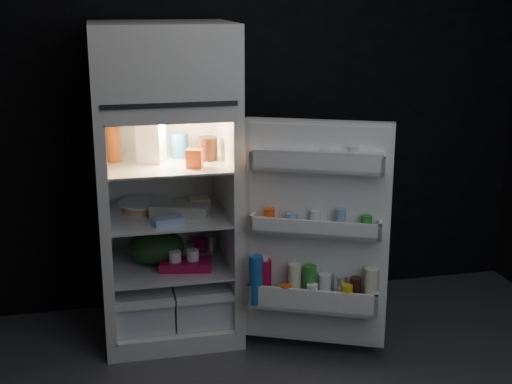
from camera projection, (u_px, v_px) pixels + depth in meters
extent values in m
cube|color=black|center=(217.00, 91.00, 4.33)|extent=(4.00, 0.00, 2.70)
cube|color=white|center=(171.00, 321.00, 4.23)|extent=(0.76, 0.70, 0.10)
cube|color=white|center=(104.00, 221.00, 3.97)|extent=(0.05, 0.70, 1.20)
cube|color=white|center=(229.00, 213.00, 4.13)|extent=(0.05, 0.70, 1.20)
cube|color=white|center=(162.00, 201.00, 4.36)|extent=(0.66, 0.05, 1.20)
cube|color=white|center=(163.00, 107.00, 3.88)|extent=(0.76, 0.70, 0.06)
cube|color=white|center=(162.00, 62.00, 3.81)|extent=(0.76, 0.70, 0.42)
cube|color=black|center=(170.00, 105.00, 3.53)|extent=(0.68, 0.01, 0.02)
cube|color=white|center=(109.00, 222.00, 3.96)|extent=(0.01, 0.65, 1.20)
cube|color=white|center=(224.00, 214.00, 4.10)|extent=(0.01, 0.65, 1.20)
cube|color=white|center=(164.00, 113.00, 3.87)|extent=(0.66, 0.65, 0.01)
cube|color=white|center=(171.00, 314.00, 4.19)|extent=(0.66, 0.65, 0.01)
cube|color=white|center=(166.00, 163.00, 3.94)|extent=(0.65, 0.63, 0.01)
cube|color=white|center=(168.00, 215.00, 4.02)|extent=(0.65, 0.63, 0.01)
cube|color=white|center=(169.00, 264.00, 4.10)|extent=(0.65, 0.63, 0.01)
cube|color=white|center=(142.00, 297.00, 4.14)|extent=(0.32, 0.59, 0.22)
cube|color=white|center=(198.00, 292.00, 4.21)|extent=(0.32, 0.59, 0.22)
cube|color=white|center=(145.00, 306.00, 3.81)|extent=(0.32, 0.02, 0.03)
cube|color=white|center=(206.00, 301.00, 3.88)|extent=(0.32, 0.02, 0.03)
cube|color=#FFE5B2|center=(165.00, 119.00, 3.82)|extent=(0.14, 0.14, 0.02)
cube|color=white|center=(317.00, 234.00, 3.75)|extent=(0.71, 0.36, 1.22)
cube|color=white|center=(316.00, 236.00, 3.73)|extent=(0.66, 0.30, 1.18)
cube|color=white|center=(317.00, 169.00, 3.59)|extent=(0.66, 0.36, 0.02)
cube|color=white|center=(316.00, 164.00, 3.54)|extent=(0.63, 0.30, 0.10)
cube|color=white|center=(383.00, 165.00, 3.51)|extent=(0.06, 0.09, 0.10)
cube|color=white|center=(253.00, 159.00, 3.64)|extent=(0.06, 0.09, 0.10)
cube|color=white|center=(315.00, 233.00, 3.67)|extent=(0.66, 0.37, 0.02)
cube|color=white|center=(314.00, 229.00, 3.62)|extent=(0.63, 0.30, 0.09)
cube|color=white|center=(380.00, 231.00, 3.60)|extent=(0.06, 0.10, 0.09)
cube|color=white|center=(252.00, 222.00, 3.73)|extent=(0.06, 0.10, 0.09)
cube|color=white|center=(313.00, 306.00, 3.76)|extent=(0.68, 0.41, 0.02)
cube|color=white|center=(312.00, 302.00, 3.69)|extent=(0.63, 0.30, 0.13)
cube|color=white|center=(376.00, 302.00, 3.68)|extent=(0.08, 0.14, 0.13)
cube|color=white|center=(252.00, 292.00, 3.81)|extent=(0.08, 0.14, 0.13)
cube|color=white|center=(317.00, 152.00, 3.56)|extent=(0.64, 0.35, 0.02)
cylinder|color=white|center=(353.00, 158.00, 3.53)|extent=(0.07, 0.07, 0.12)
cylinder|color=silver|center=(325.00, 159.00, 3.56)|extent=(0.08, 0.08, 0.09)
cylinder|color=#338C33|center=(366.00, 225.00, 3.60)|extent=(0.07, 0.07, 0.10)
cylinder|color=#8AA6D5|center=(341.00, 221.00, 3.63)|extent=(0.07, 0.07, 0.13)
cylinder|color=silver|center=(315.00, 221.00, 3.65)|extent=(0.07, 0.07, 0.11)
cylinder|color=#8AA6D5|center=(292.00, 221.00, 3.68)|extent=(0.08, 0.08, 0.09)
cylinder|color=#DC4F19|center=(269.00, 218.00, 3.70)|extent=(0.07, 0.07, 0.11)
cylinder|color=#ECE9C1|center=(371.00, 289.00, 3.67)|extent=(0.10, 0.10, 0.23)
cylinder|color=black|center=(355.00, 293.00, 3.69)|extent=(0.08, 0.08, 0.17)
cylinder|color=silver|center=(340.00, 291.00, 3.71)|extent=(0.09, 0.09, 0.18)
cylinder|color=white|center=(325.00, 290.00, 3.72)|extent=(0.08, 0.08, 0.18)
cylinder|color=#338C33|center=(310.00, 285.00, 3.73)|extent=(0.09, 0.09, 0.22)
cylinder|color=#ECE9C1|center=(294.00, 284.00, 3.75)|extent=(0.09, 0.09, 0.22)
cylinder|color=maroon|center=(265.00, 281.00, 3.78)|extent=(0.10, 0.10, 0.23)
cylinder|color=yellow|center=(347.00, 298.00, 3.67)|extent=(0.07, 0.07, 0.14)
cylinder|color=white|center=(312.00, 296.00, 3.70)|extent=(0.08, 0.08, 0.13)
cylinder|color=#DC4F19|center=(286.00, 295.00, 3.73)|extent=(0.08, 0.08, 0.12)
cylinder|color=#1E58A3|center=(256.00, 280.00, 3.74)|extent=(0.10, 0.10, 0.27)
cylinder|color=white|center=(265.00, 258.00, 3.74)|extent=(0.05, 0.05, 0.02)
cube|color=white|center=(151.00, 141.00, 3.90)|extent=(0.17, 0.17, 0.24)
cylinder|color=#1E58A3|center=(179.00, 145.00, 4.03)|extent=(0.13, 0.13, 0.14)
cylinder|color=black|center=(207.00, 149.00, 3.97)|extent=(0.11, 0.11, 0.13)
cylinder|color=#B9591D|center=(114.00, 142.00, 3.92)|extent=(0.09, 0.09, 0.22)
cube|color=#DC4F19|center=(194.00, 159.00, 3.80)|extent=(0.10, 0.09, 0.10)
cube|color=#9B968D|center=(179.00, 211.00, 3.95)|extent=(0.34, 0.22, 0.07)
cylinder|color=tan|center=(146.00, 206.00, 4.09)|extent=(0.34, 0.34, 0.04)
cube|color=#8AA6D5|center=(168.00, 221.00, 3.82)|extent=(0.18, 0.12, 0.04)
cube|color=#ECE9C1|center=(199.00, 202.00, 4.15)|extent=(0.12, 0.10, 0.05)
ellipsoid|color=#193815|center=(156.00, 247.00, 4.08)|extent=(0.40, 0.38, 0.20)
cube|color=maroon|center=(186.00, 265.00, 4.01)|extent=(0.32, 0.21, 0.05)
cylinder|color=maroon|center=(200.00, 245.00, 4.27)|extent=(0.09, 0.09, 0.09)
cylinder|color=silver|center=(211.00, 243.00, 4.31)|extent=(0.09, 0.09, 0.09)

